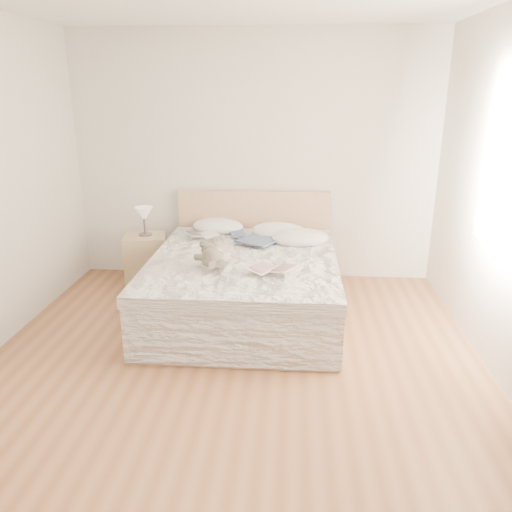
{
  "coord_description": "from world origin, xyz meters",
  "views": [
    {
      "loc": [
        0.45,
        -3.28,
        2.07
      ],
      "look_at": [
        0.12,
        1.05,
        0.62
      ],
      "focal_mm": 35.0,
      "sensor_mm": 36.0,
      "label": 1
    }
  ],
  "objects_px": {
    "bed": "(245,282)",
    "teddy_bear": "(212,263)",
    "nightstand": "(146,260)",
    "table_lamp": "(144,215)",
    "childrens_book": "(273,269)",
    "photo_book": "(202,235)"
  },
  "relations": [
    {
      "from": "table_lamp",
      "to": "childrens_book",
      "type": "bearing_deg",
      "value": -38.96
    },
    {
      "from": "nightstand",
      "to": "childrens_book",
      "type": "distance_m",
      "value": 1.9
    },
    {
      "from": "nightstand",
      "to": "photo_book",
      "type": "bearing_deg",
      "value": -14.28
    },
    {
      "from": "photo_book",
      "to": "bed",
      "type": "bearing_deg",
      "value": -77.34
    },
    {
      "from": "bed",
      "to": "nightstand",
      "type": "distance_m",
      "value": 1.34
    },
    {
      "from": "bed",
      "to": "childrens_book",
      "type": "bearing_deg",
      "value": -60.29
    },
    {
      "from": "photo_book",
      "to": "teddy_bear",
      "type": "distance_m",
      "value": 0.98
    },
    {
      "from": "nightstand",
      "to": "photo_book",
      "type": "xyz_separation_m",
      "value": [
        0.66,
        -0.17,
        0.35
      ]
    },
    {
      "from": "table_lamp",
      "to": "childrens_book",
      "type": "relative_size",
      "value": 0.85
    },
    {
      "from": "nightstand",
      "to": "teddy_bear",
      "type": "distance_m",
      "value": 1.5
    },
    {
      "from": "bed",
      "to": "photo_book",
      "type": "bearing_deg",
      "value": 136.17
    },
    {
      "from": "bed",
      "to": "table_lamp",
      "type": "height_order",
      "value": "bed"
    },
    {
      "from": "photo_book",
      "to": "childrens_book",
      "type": "relative_size",
      "value": 0.89
    },
    {
      "from": "bed",
      "to": "photo_book",
      "type": "relative_size",
      "value": 6.5
    },
    {
      "from": "bed",
      "to": "teddy_bear",
      "type": "distance_m",
      "value": 0.62
    },
    {
      "from": "photo_book",
      "to": "nightstand",
      "type": "bearing_deg",
      "value": 132.21
    },
    {
      "from": "childrens_book",
      "to": "teddy_bear",
      "type": "distance_m",
      "value": 0.53
    },
    {
      "from": "bed",
      "to": "teddy_bear",
      "type": "height_order",
      "value": "bed"
    },
    {
      "from": "table_lamp",
      "to": "teddy_bear",
      "type": "bearing_deg",
      "value": -50.75
    },
    {
      "from": "table_lamp",
      "to": "teddy_bear",
      "type": "xyz_separation_m",
      "value": [
        0.92,
        -1.13,
        -0.13
      ]
    },
    {
      "from": "nightstand",
      "to": "teddy_bear",
      "type": "bearing_deg",
      "value": -50.26
    },
    {
      "from": "nightstand",
      "to": "childrens_book",
      "type": "height_order",
      "value": "childrens_book"
    }
  ]
}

